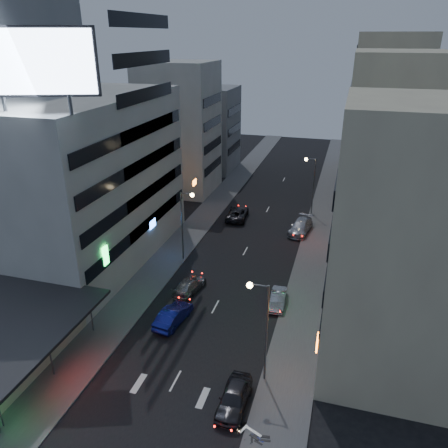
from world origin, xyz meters
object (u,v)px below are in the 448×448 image
at_px(road_car_blue, 173,315).
at_px(parked_car_right_near, 234,397).
at_px(scooter_black_b, 271,430).
at_px(scooter_blue, 265,435).
at_px(parked_car_right_mid, 278,299).
at_px(road_car_silver, 189,285).
at_px(scooter_silver_b, 263,429).
at_px(parked_car_right_far, 301,227).
at_px(parked_car_left, 237,213).

bearing_deg(road_car_blue, parked_car_right_near, 142.24).
bearing_deg(scooter_black_b, scooter_blue, 142.22).
height_order(parked_car_right_mid, scooter_blue, parked_car_right_mid).
relative_size(road_car_silver, scooter_black_b, 2.59).
height_order(scooter_black_b, scooter_silver_b, scooter_silver_b).
bearing_deg(road_car_blue, scooter_black_b, 145.35).
height_order(road_car_blue, scooter_black_b, road_car_blue).
height_order(parked_car_right_near, scooter_blue, parked_car_right_near).
bearing_deg(scooter_silver_b, parked_car_right_near, 74.71).
relative_size(parked_car_right_mid, scooter_silver_b, 1.99).
xyz_separation_m(parked_car_right_far, scooter_black_b, (2.08, -32.05, -0.15)).
bearing_deg(scooter_blue, parked_car_right_mid, 25.22).
relative_size(parked_car_right_near, scooter_silver_b, 2.32).
distance_m(parked_car_right_near, parked_car_right_far, 30.24).
distance_m(parked_car_left, road_car_silver, 19.57).
distance_m(parked_car_right_far, scooter_blue, 32.56).
bearing_deg(road_car_blue, road_car_silver, -77.59).
bearing_deg(parked_car_right_far, road_car_blue, -102.93).
distance_m(road_car_silver, scooter_black_b, 18.40).
height_order(parked_car_right_far, scooter_black_b, parked_car_right_far).
height_order(parked_car_right_mid, scooter_black_b, parked_car_right_mid).
xyz_separation_m(parked_car_right_far, road_car_blue, (-8.43, -22.56, -0.04)).
height_order(parked_car_left, scooter_silver_b, parked_car_left).
bearing_deg(parked_car_left, road_car_silver, 85.51).
bearing_deg(parked_car_right_near, scooter_blue, -40.67).
bearing_deg(parked_car_left, road_car_blue, 86.47).
distance_m(parked_car_right_near, parked_car_right_mid, 13.08).
xyz_separation_m(parked_car_right_mid, parked_car_left, (-9.05, 19.47, 0.14)).
xyz_separation_m(parked_car_right_far, scooter_blue, (1.82, -32.51, -0.21)).
distance_m(road_car_blue, scooter_blue, 14.29).
relative_size(parked_car_left, scooter_blue, 3.55).
relative_size(scooter_blue, scooter_black_b, 0.89).
distance_m(parked_car_right_far, road_car_silver, 19.43).
distance_m(parked_car_left, parked_car_right_far, 9.34).
bearing_deg(parked_car_right_mid, scooter_silver_b, -86.86).
bearing_deg(parked_car_right_mid, road_car_blue, -150.45).
bearing_deg(parked_car_right_far, parked_car_right_mid, -82.44).
height_order(road_car_silver, scooter_silver_b, road_car_silver).
distance_m(road_car_blue, scooter_black_b, 14.16).
xyz_separation_m(parked_car_left, scooter_black_b, (11.13, -34.34, -0.12)).
distance_m(parked_car_right_mid, scooter_blue, 15.44).
height_order(parked_car_right_mid, road_car_silver, road_car_silver).
bearing_deg(road_car_silver, scooter_black_b, 135.30).
xyz_separation_m(parked_car_left, road_car_silver, (0.16, -19.57, -0.12)).
xyz_separation_m(parked_car_right_near, road_car_blue, (-7.62, 7.67, -0.00)).
xyz_separation_m(road_car_blue, scooter_blue, (10.25, -9.95, -0.17)).
distance_m(road_car_silver, scooter_silver_b, 18.24).
relative_size(parked_car_left, road_car_blue, 1.21).
bearing_deg(scooter_black_b, road_car_blue, 39.64).
distance_m(parked_car_right_near, scooter_blue, 3.48).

